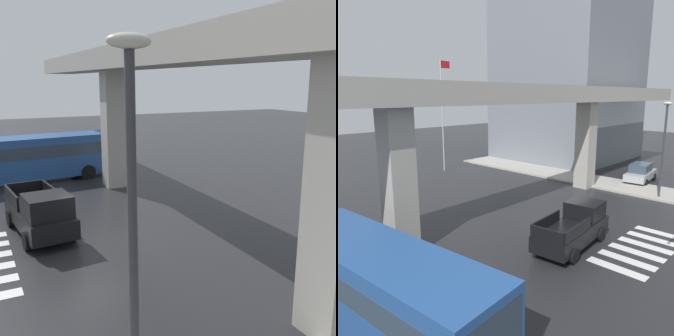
{
  "view_description": "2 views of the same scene",
  "coord_description": "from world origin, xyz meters",
  "views": [
    {
      "loc": [
        15.32,
        -4.36,
        6.55
      ],
      "look_at": [
        0.72,
        2.88,
        3.03
      ],
      "focal_mm": 43.3,
      "sensor_mm": 36.0,
      "label": 1
    },
    {
      "loc": [
        -16.4,
        -10.71,
        7.66
      ],
      "look_at": [
        -0.99,
        3.86,
        3.12
      ],
      "focal_mm": 36.29,
      "sensor_mm": 36.0,
      "label": 2
    }
  ],
  "objects": [
    {
      "name": "street_lamp_near_corner",
      "position": [
        9.57,
        -2.14,
        4.56
      ],
      "size": [
        0.44,
        0.7,
        7.24
      ],
      "color": "#38383D",
      "rests_on": "ground"
    },
    {
      "name": "elevated_overpass",
      "position": [
        0.0,
        3.75,
        7.18
      ],
      "size": [
        48.41,
        2.56,
        8.36
      ],
      "color": "#ADA89E",
      "rests_on": "ground"
    },
    {
      "name": "ground_plane",
      "position": [
        0.0,
        0.0,
        0.0
      ],
      "size": [
        120.0,
        120.0,
        0.0
      ],
      "primitive_type": "plane",
      "color": "#232326"
    },
    {
      "name": "pickup_truck",
      "position": [
        -1.91,
        -1.91,
        0.99
      ],
      "size": [
        5.26,
        2.47,
        2.08
      ],
      "color": "black",
      "rests_on": "ground"
    },
    {
      "name": "city_bus",
      "position": [
        -12.05,
        -0.38,
        1.72
      ],
      "size": [
        3.58,
        10.99,
        2.99
      ],
      "color": "#234C8C",
      "rests_on": "ground"
    }
  ]
}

